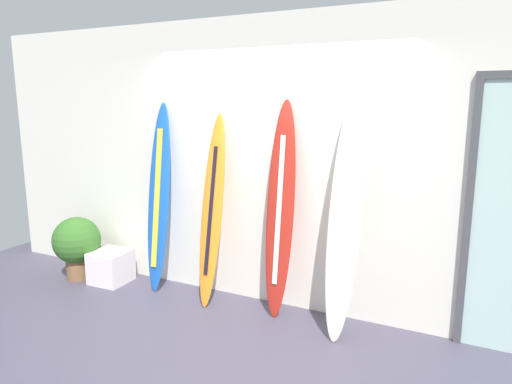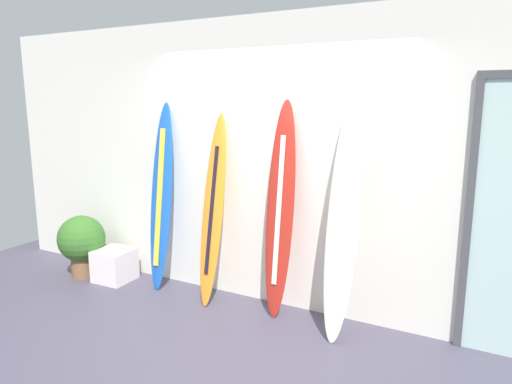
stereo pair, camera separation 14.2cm
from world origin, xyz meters
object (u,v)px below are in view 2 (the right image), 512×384
display_block_left (115,265)px  potted_plant (82,241)px  surfboard_cobalt (161,198)px  surfboard_crimson (280,210)px  surfboard_ivory (344,216)px  surfboard_sunset (213,210)px

display_block_left → potted_plant: bearing=-169.3°
surfboard_cobalt → surfboard_crimson: (1.39, 0.02, 0.02)m
surfboard_cobalt → surfboard_crimson: surfboard_crimson is taller
display_block_left → surfboard_ivory: bearing=1.0°
surfboard_crimson → display_block_left: size_ratio=5.08×
display_block_left → surfboard_cobalt: bearing=11.5°
surfboard_cobalt → surfboard_sunset: bearing=-3.3°
surfboard_cobalt → potted_plant: size_ratio=2.78×
surfboard_sunset → display_block_left: 1.51m
surfboard_sunset → surfboard_ivory: (1.35, -0.04, 0.11)m
surfboard_cobalt → display_block_left: (-0.61, -0.12, -0.82)m
surfboard_sunset → potted_plant: size_ratio=2.64×
surfboard_sunset → surfboard_ivory: bearing=-1.6°
surfboard_crimson → potted_plant: size_ratio=2.82×
surfboard_ivory → display_block_left: (-2.65, -0.05, -0.88)m
potted_plant → display_block_left: bearing=10.7°
surfboard_cobalt → potted_plant: bearing=-168.8°
surfboard_crimson → surfboard_ivory: (0.64, -0.09, 0.04)m
surfboard_cobalt → surfboard_crimson: bearing=0.7°
surfboard_sunset → surfboard_crimson: bearing=4.5°
surfboard_crimson → display_block_left: (-2.00, -0.14, -0.84)m
surfboard_sunset → surfboard_crimson: surfboard_crimson is taller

